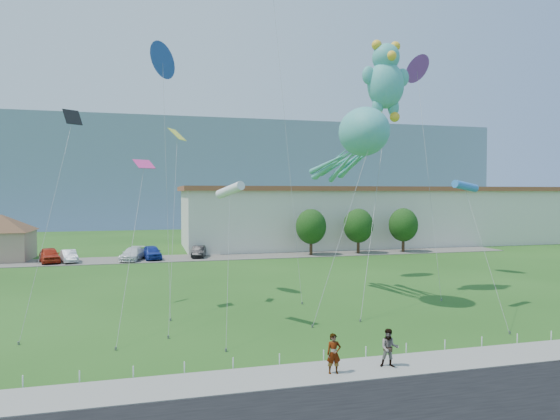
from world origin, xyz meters
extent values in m
plane|color=#224D15|center=(0.00, 0.00, 0.00)|extent=(160.00, 160.00, 0.00)
cube|color=gray|center=(0.00, -2.75, 0.05)|extent=(80.00, 2.50, 0.10)
cube|color=#59544C|center=(0.00, 35.00, 0.03)|extent=(70.00, 6.00, 0.06)
cube|color=gray|center=(0.00, 120.00, 12.50)|extent=(160.00, 50.00, 25.00)
cube|color=tan|center=(-24.00, 38.00, 1.60)|extent=(6.00, 6.00, 3.20)
pyramid|color=brown|center=(-24.00, 38.00, 4.10)|extent=(9.20, 9.20, 1.80)
cube|color=beige|center=(26.00, 44.00, 3.80)|extent=(60.00, 14.00, 7.60)
cube|color=brown|center=(26.00, 44.00, 7.90)|extent=(61.00, 15.00, 0.60)
cylinder|color=white|center=(-13.00, -1.30, 0.25)|extent=(0.05, 0.05, 0.50)
cylinder|color=white|center=(-11.00, -1.30, 0.25)|extent=(0.05, 0.05, 0.50)
cylinder|color=white|center=(-9.00, -1.30, 0.25)|extent=(0.05, 0.05, 0.50)
cylinder|color=white|center=(-7.00, -1.30, 0.25)|extent=(0.05, 0.05, 0.50)
cylinder|color=white|center=(-5.00, -1.30, 0.25)|extent=(0.05, 0.05, 0.50)
cylinder|color=white|center=(-3.00, -1.30, 0.25)|extent=(0.05, 0.05, 0.50)
cylinder|color=white|center=(-1.00, -1.30, 0.25)|extent=(0.05, 0.05, 0.50)
cylinder|color=white|center=(1.00, -1.30, 0.25)|extent=(0.05, 0.05, 0.50)
cylinder|color=white|center=(3.00, -1.30, 0.25)|extent=(0.05, 0.05, 0.50)
cylinder|color=white|center=(5.00, -1.30, 0.25)|extent=(0.05, 0.05, 0.50)
cylinder|color=white|center=(7.00, -1.30, 0.25)|extent=(0.05, 0.05, 0.50)
cylinder|color=white|center=(9.00, -1.30, 0.25)|extent=(0.05, 0.05, 0.50)
cylinder|color=white|center=(11.00, -1.30, 0.25)|extent=(0.05, 0.05, 0.50)
cylinder|color=#3F2B19|center=(10.00, 34.00, 1.10)|extent=(0.36, 0.36, 2.20)
ellipsoid|color=#14380F|center=(10.00, 34.00, 3.40)|extent=(3.60, 3.60, 4.14)
cylinder|color=#3F2B19|center=(16.00, 34.00, 1.10)|extent=(0.36, 0.36, 2.20)
ellipsoid|color=#14380F|center=(16.00, 34.00, 3.40)|extent=(3.60, 3.60, 4.14)
cylinder|color=#3F2B19|center=(22.00, 34.00, 1.10)|extent=(0.36, 0.36, 2.20)
ellipsoid|color=#14380F|center=(22.00, 34.00, 3.40)|extent=(3.60, 3.60, 4.14)
imported|color=gray|center=(-1.19, -3.03, 0.90)|extent=(0.63, 0.45, 1.61)
imported|color=gray|center=(1.32, -2.92, 0.90)|extent=(0.94, 0.84, 1.60)
imported|color=#B82D16|center=(-18.57, 34.78, 0.84)|extent=(2.99, 4.89, 1.56)
imported|color=silver|center=(-16.63, 34.49, 0.70)|extent=(2.38, 4.13, 1.29)
imported|color=white|center=(-10.19, 34.42, 0.74)|extent=(3.08, 5.01, 1.36)
imported|color=navy|center=(-8.18, 34.91, 0.80)|extent=(2.42, 4.59, 1.49)
imported|color=black|center=(-3.00, 35.27, 0.69)|extent=(2.08, 4.01, 1.26)
ellipsoid|color=teal|center=(4.95, 7.90, 11.28)|extent=(3.10, 4.03, 3.10)
sphere|color=white|center=(4.40, 6.68, 11.61)|extent=(0.49, 0.49, 0.49)
sphere|color=white|center=(5.51, 6.68, 11.61)|extent=(0.49, 0.49, 0.49)
cylinder|color=slate|center=(0.23, 4.00, 0.08)|extent=(0.10, 0.10, 0.16)
cylinder|color=gray|center=(2.59, 5.45, 5.32)|extent=(4.75, 2.93, 10.33)
ellipsoid|color=teal|center=(8.27, 11.53, 15.15)|extent=(2.71, 2.31, 3.39)
sphere|color=teal|center=(8.27, 11.53, 17.14)|extent=(1.98, 1.98, 1.98)
sphere|color=yellow|center=(7.54, 11.53, 17.97)|extent=(0.73, 0.73, 0.73)
sphere|color=yellow|center=(9.00, 11.53, 17.97)|extent=(0.73, 0.73, 0.73)
sphere|color=yellow|center=(8.27, 10.69, 17.03)|extent=(0.73, 0.73, 0.73)
ellipsoid|color=teal|center=(6.91, 11.53, 15.78)|extent=(0.94, 0.67, 1.31)
ellipsoid|color=teal|center=(9.62, 11.53, 15.78)|extent=(0.94, 0.67, 1.31)
ellipsoid|color=teal|center=(7.64, 11.53, 13.59)|extent=(0.83, 0.73, 1.36)
ellipsoid|color=teal|center=(8.89, 11.53, 13.59)|extent=(0.83, 0.73, 1.36)
sphere|color=yellow|center=(7.64, 11.32, 12.86)|extent=(0.73, 0.73, 0.73)
sphere|color=yellow|center=(8.89, 11.32, 12.86)|extent=(0.73, 0.73, 0.73)
cylinder|color=slate|center=(3.26, 4.46, 0.08)|extent=(0.10, 0.10, 0.16)
cylinder|color=gray|center=(5.77, 7.99, 6.40)|extent=(5.04, 7.10, 12.50)
cube|color=#F1F038|center=(-6.57, 11.22, 11.13)|extent=(1.29, 1.29, 0.86)
cylinder|color=slate|center=(-7.46, 3.90, 0.08)|extent=(0.10, 0.10, 0.16)
cylinder|color=gray|center=(-7.02, 7.56, 5.54)|extent=(0.92, 7.34, 10.78)
cylinder|color=slate|center=(1.38, 9.60, 0.08)|extent=(0.10, 0.10, 0.16)
cylinder|color=gray|center=(1.38, 13.78, 12.16)|extent=(0.03, 8.39, 24.00)
cone|color=purple|center=(14.26, 17.60, 18.15)|extent=(1.80, 1.33, 1.33)
cylinder|color=slate|center=(10.88, 8.18, 0.08)|extent=(0.10, 0.10, 0.16)
cylinder|color=gray|center=(12.57, 12.89, 9.06)|extent=(3.41, 9.44, 17.80)
cone|color=blue|center=(-7.36, 14.17, 16.58)|extent=(1.80, 1.33, 1.33)
cylinder|color=slate|center=(-7.22, 7.41, 0.08)|extent=(0.10, 0.10, 0.16)
cylinder|color=gray|center=(-7.29, 10.79, 8.27)|extent=(0.17, 6.78, 16.23)
cube|color=#D62F7E|center=(-8.64, 10.50, 9.16)|extent=(1.29, 1.29, 0.86)
cylinder|color=slate|center=(-9.92, 2.59, 0.08)|extent=(0.10, 0.10, 0.16)
cylinder|color=gray|center=(-9.28, 6.54, 4.56)|extent=(1.30, 7.93, 8.82)
cylinder|color=blue|center=(11.05, 5.93, 7.80)|extent=(0.50, 2.25, 0.87)
cylinder|color=slate|center=(9.80, 0.20, 0.08)|extent=(0.10, 0.10, 0.16)
cylinder|color=gray|center=(10.42, 3.07, 3.88)|extent=(1.28, 5.75, 7.45)
cube|color=black|center=(-13.05, 12.63, 12.20)|extent=(1.29, 1.29, 0.86)
cylinder|color=slate|center=(-14.53, 4.65, 0.08)|extent=(0.10, 0.10, 0.16)
cylinder|color=gray|center=(-13.79, 8.64, 6.08)|extent=(1.51, 8.01, 11.86)
cylinder|color=white|center=(-4.07, 5.39, 7.52)|extent=(0.50, 2.25, 0.87)
cylinder|color=slate|center=(-4.95, 1.08, 0.08)|extent=(0.10, 0.10, 0.16)
cylinder|color=gray|center=(-4.51, 3.24, 3.74)|extent=(0.91, 4.33, 7.18)
camera|label=1|loc=(-8.29, -21.68, 7.38)|focal=32.00mm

